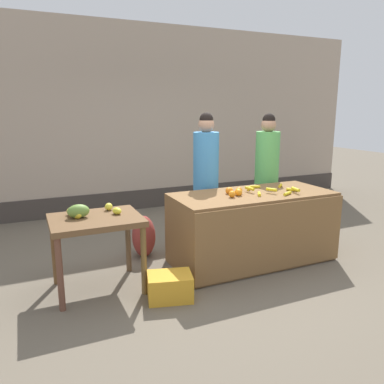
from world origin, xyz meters
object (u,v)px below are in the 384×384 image
object	(u,v)px
vendor_woman_green_shirt	(266,176)
produce_crate	(170,287)
vendor_woman_blue_shirt	(206,181)
produce_sack	(144,236)

from	to	relation	value
vendor_woman_green_shirt	produce_crate	size ratio (longest dim) A/B	4.10
vendor_woman_blue_shirt	produce_sack	size ratio (longest dim) A/B	3.40
vendor_woman_blue_shirt	produce_crate	bearing A→B (deg)	-129.43
vendor_woman_green_shirt	produce_crate	bearing A→B (deg)	-148.58
vendor_woman_green_shirt	vendor_woman_blue_shirt	bearing A→B (deg)	-179.88
produce_sack	vendor_woman_green_shirt	bearing A→B (deg)	0.20
produce_sack	vendor_woman_blue_shirt	bearing A→B (deg)	0.29
produce_crate	vendor_woman_green_shirt	bearing A→B (deg)	31.42
vendor_woman_blue_shirt	vendor_woman_green_shirt	distance (m)	0.98
vendor_woman_blue_shirt	vendor_woman_green_shirt	xyz separation A→B (m)	(0.98, 0.00, -0.01)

